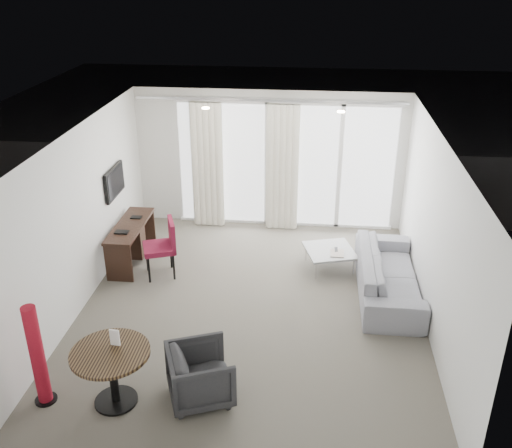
# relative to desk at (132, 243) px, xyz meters

# --- Properties ---
(floor) EXTENTS (5.00, 6.00, 0.00)m
(floor) POSITION_rel_desk_xyz_m (2.19, -1.23, -0.34)
(floor) COLOR #5A554A
(floor) RESTS_ON ground
(ceiling) EXTENTS (5.00, 6.00, 0.00)m
(ceiling) POSITION_rel_desk_xyz_m (2.19, -1.23, 2.26)
(ceiling) COLOR white
(ceiling) RESTS_ON ground
(wall_left) EXTENTS (0.00, 6.00, 2.60)m
(wall_left) POSITION_rel_desk_xyz_m (-0.31, -1.23, 0.96)
(wall_left) COLOR silver
(wall_left) RESTS_ON ground
(wall_right) EXTENTS (0.00, 6.00, 2.60)m
(wall_right) POSITION_rel_desk_xyz_m (4.69, -1.23, 0.96)
(wall_right) COLOR silver
(wall_right) RESTS_ON ground
(wall_front) EXTENTS (5.00, 0.00, 2.60)m
(wall_front) POSITION_rel_desk_xyz_m (2.19, -4.23, 0.96)
(wall_front) COLOR silver
(wall_front) RESTS_ON ground
(window_panel) EXTENTS (4.00, 0.02, 2.38)m
(window_panel) POSITION_rel_desk_xyz_m (2.49, 1.76, 0.86)
(window_panel) COLOR white
(window_panel) RESTS_ON ground
(window_frame) EXTENTS (4.10, 0.06, 2.44)m
(window_frame) POSITION_rel_desk_xyz_m (2.49, 1.74, 0.86)
(window_frame) COLOR white
(window_frame) RESTS_ON ground
(curtain_left) EXTENTS (0.60, 0.20, 2.38)m
(curtain_left) POSITION_rel_desk_xyz_m (1.04, 1.59, 0.86)
(curtain_left) COLOR silver
(curtain_left) RESTS_ON ground
(curtain_right) EXTENTS (0.60, 0.20, 2.38)m
(curtain_right) POSITION_rel_desk_xyz_m (2.44, 1.59, 0.86)
(curtain_right) COLOR silver
(curtain_right) RESTS_ON ground
(curtain_track) EXTENTS (4.80, 0.04, 0.04)m
(curtain_track) POSITION_rel_desk_xyz_m (2.19, 1.59, 2.11)
(curtain_track) COLOR #B2B2B7
(curtain_track) RESTS_ON ceiling
(downlight_a) EXTENTS (0.12, 0.12, 0.02)m
(downlight_a) POSITION_rel_desk_xyz_m (1.29, 0.37, 2.25)
(downlight_a) COLOR #FFE0B2
(downlight_a) RESTS_ON ceiling
(downlight_b) EXTENTS (0.12, 0.12, 0.02)m
(downlight_b) POSITION_rel_desk_xyz_m (3.39, 0.37, 2.25)
(downlight_b) COLOR #FFE0B2
(downlight_b) RESTS_ON ceiling
(desk) EXTENTS (0.46, 1.46, 0.68)m
(desk) POSITION_rel_desk_xyz_m (0.00, 0.00, 0.00)
(desk) COLOR black
(desk) RESTS_ON floor
(tv) EXTENTS (0.05, 0.80, 0.50)m
(tv) POSITION_rel_desk_xyz_m (-0.26, 0.22, 1.01)
(tv) COLOR black
(tv) RESTS_ON wall_left
(desk_chair) EXTENTS (0.66, 0.64, 0.96)m
(desk_chair) POSITION_rel_desk_xyz_m (0.60, -0.41, 0.14)
(desk_chair) COLOR maroon
(desk_chair) RESTS_ON floor
(round_table) EXTENTS (0.94, 0.94, 0.72)m
(round_table) POSITION_rel_desk_xyz_m (0.83, -3.35, 0.02)
(round_table) COLOR #362616
(round_table) RESTS_ON floor
(menu_card) EXTENTS (0.11, 0.03, 0.21)m
(menu_card) POSITION_rel_desk_xyz_m (0.86, -3.22, 0.38)
(menu_card) COLOR white
(menu_card) RESTS_ON round_table
(red_lamp) EXTENTS (0.34, 0.34, 1.30)m
(red_lamp) POSITION_rel_desk_xyz_m (-0.00, -3.41, 0.31)
(red_lamp) COLOR maroon
(red_lamp) RESTS_ON floor
(tub_armchair) EXTENTS (0.94, 0.93, 0.67)m
(tub_armchair) POSITION_rel_desk_xyz_m (1.81, -3.17, -0.01)
(tub_armchair) COLOR #242426
(tub_armchair) RESTS_ON floor
(coffee_table) EXTENTS (0.95, 0.95, 0.34)m
(coffee_table) POSITION_rel_desk_xyz_m (3.34, 0.11, -0.17)
(coffee_table) COLOR gray
(coffee_table) RESTS_ON floor
(remote) EXTENTS (0.06, 0.18, 0.02)m
(remote) POSITION_rel_desk_xyz_m (3.44, 0.10, 0.02)
(remote) COLOR black
(remote) RESTS_ON coffee_table
(magazine) EXTENTS (0.23, 0.29, 0.02)m
(magazine) POSITION_rel_desk_xyz_m (3.46, -0.02, 0.02)
(magazine) COLOR gray
(magazine) RESTS_ON coffee_table
(sofa) EXTENTS (0.89, 2.27, 0.66)m
(sofa) POSITION_rel_desk_xyz_m (4.23, -0.58, -0.01)
(sofa) COLOR gray
(sofa) RESTS_ON floor
(terrace_slab) EXTENTS (5.60, 3.00, 0.12)m
(terrace_slab) POSITION_rel_desk_xyz_m (2.49, 3.27, -0.40)
(terrace_slab) COLOR #4D4D50
(terrace_slab) RESTS_ON ground
(rattan_chair_a) EXTENTS (0.64, 0.64, 0.86)m
(rattan_chair_a) POSITION_rel_desk_xyz_m (3.09, 3.63, 0.09)
(rattan_chair_a) COLOR brown
(rattan_chair_a) RESTS_ON terrace_slab
(rattan_chair_b) EXTENTS (0.62, 0.62, 0.73)m
(rattan_chair_b) POSITION_rel_desk_xyz_m (4.15, 3.73, 0.02)
(rattan_chair_b) COLOR brown
(rattan_chair_b) RESTS_ON terrace_slab
(rattan_table) EXTENTS (0.56, 0.56, 0.51)m
(rattan_table) POSITION_rel_desk_xyz_m (3.13, 2.84, -0.09)
(rattan_table) COLOR brown
(rattan_table) RESTS_ON terrace_slab
(balustrade) EXTENTS (5.50, 0.06, 1.05)m
(balustrade) POSITION_rel_desk_xyz_m (2.49, 4.72, 0.16)
(balustrade) COLOR #B2B2B7
(balustrade) RESTS_ON terrace_slab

